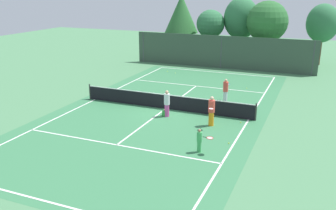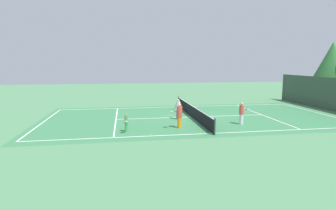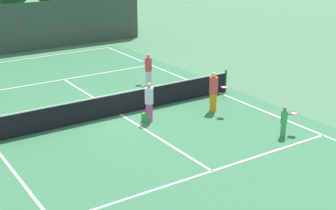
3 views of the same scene
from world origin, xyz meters
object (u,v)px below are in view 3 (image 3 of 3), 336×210
at_px(player_2, 149,102).
at_px(tennis_ball_3, 223,97).
at_px(player_3, 284,121).
at_px(tennis_ball_1, 23,121).
at_px(tennis_ball_0, 274,118).
at_px(tennis_ball_2, 143,107).
at_px(player_1, 214,91).
at_px(tennis_ball_4, 122,65).
at_px(player_0, 148,69).
at_px(ball_crate, 147,117).

relative_size(player_2, tennis_ball_3, 25.30).
relative_size(player_3, tennis_ball_1, 18.26).
relative_size(tennis_ball_0, tennis_ball_2, 1.00).
relative_size(player_1, tennis_ball_3, 26.82).
distance_m(player_1, tennis_ball_4, 9.11).
bearing_deg(tennis_ball_3, player_3, -101.70).
xyz_separation_m(player_0, tennis_ball_0, (1.99, -7.05, -0.83)).
relative_size(ball_crate, tennis_ball_2, 6.45).
distance_m(player_0, player_2, 5.07).
bearing_deg(player_2, player_3, -50.30).
bearing_deg(tennis_ball_0, player_2, 149.64).
relative_size(player_0, ball_crate, 3.91).
height_order(player_1, player_2, player_1).
relative_size(player_3, tennis_ball_4, 18.26).
distance_m(player_0, tennis_ball_2, 3.52).
height_order(player_3, tennis_ball_0, player_3).
distance_m(player_2, tennis_ball_2, 1.87).
bearing_deg(player_1, tennis_ball_4, 88.08).
bearing_deg(tennis_ball_2, ball_crate, -115.29).
bearing_deg(tennis_ball_3, player_2, -172.51).
xyz_separation_m(player_0, tennis_ball_4, (0.70, 4.20, -0.83)).
bearing_deg(tennis_ball_4, player_2, -111.13).
bearing_deg(player_1, tennis_ball_0, -53.88).
height_order(player_0, tennis_ball_0, player_0).
height_order(player_3, ball_crate, player_3).
height_order(player_0, tennis_ball_3, player_0).
relative_size(ball_crate, tennis_ball_3, 6.45).
distance_m(tennis_ball_0, tennis_ball_2, 5.82).
xyz_separation_m(player_1, player_2, (-3.00, 0.51, -0.06)).
bearing_deg(tennis_ball_0, player_1, 126.12).
distance_m(player_3, ball_crate, 5.61).
bearing_deg(player_2, tennis_ball_2, 68.33).
height_order(player_2, tennis_ball_2, player_2).
bearing_deg(player_0, ball_crate, -122.08).
xyz_separation_m(tennis_ball_2, tennis_ball_3, (3.90, -0.97, 0.00)).
bearing_deg(tennis_ball_4, tennis_ball_1, -143.69).
distance_m(ball_crate, tennis_ball_3, 4.66).
bearing_deg(tennis_ball_2, tennis_ball_4, 68.99).
xyz_separation_m(ball_crate, tennis_ball_0, (4.70, -2.72, -0.15)).
bearing_deg(tennis_ball_1, player_2, -32.93).
relative_size(player_1, tennis_ball_2, 26.82).
xyz_separation_m(player_1, tennis_ball_1, (-7.43, 3.38, -0.88)).
xyz_separation_m(player_3, tennis_ball_0, (1.08, 1.54, -0.60)).
height_order(player_0, player_2, player_2).
height_order(tennis_ball_2, tennis_ball_3, same).
xyz_separation_m(player_0, player_1, (0.40, -4.86, 0.05)).
bearing_deg(player_1, player_3, -82.13).
relative_size(player_1, tennis_ball_4, 26.82).
height_order(player_3, tennis_ball_2, player_3).
distance_m(player_2, tennis_ball_4, 9.21).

